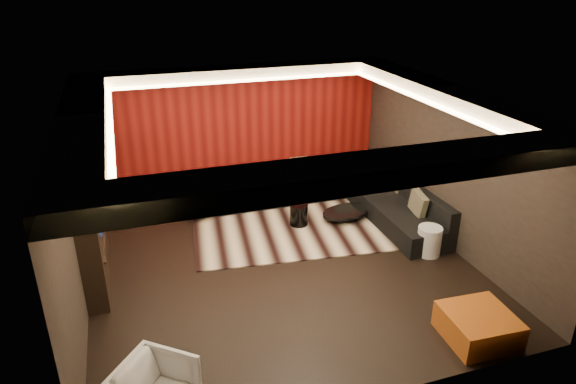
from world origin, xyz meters
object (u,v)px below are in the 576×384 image
object	(u,v)px
coffee_table	(347,214)
sectional_sofa	(335,195)
white_side_table	(429,241)
drum_stool	(299,215)
orange_ottoman	(478,326)

from	to	relation	value
coffee_table	sectional_sofa	xyz separation A→B (m)	(0.02, 0.62, 0.15)
white_side_table	drum_stool	bearing A→B (deg)	135.71
drum_stool	white_side_table	size ratio (longest dim) A/B	0.79
white_side_table	sectional_sofa	xyz separation A→B (m)	(-0.77, 2.26, 0.01)
orange_ottoman	sectional_sofa	size ratio (longest dim) A/B	0.24
drum_stool	white_side_table	xyz separation A→B (m)	(1.75, -1.71, 0.03)
drum_stool	sectional_sofa	size ratio (longest dim) A/B	0.11
drum_stool	sectional_sofa	world-z (taller)	sectional_sofa
drum_stool	orange_ottoman	distance (m)	3.98
white_side_table	sectional_sofa	size ratio (longest dim) A/B	0.14
coffee_table	orange_ottoman	bearing A→B (deg)	-86.99
coffee_table	sectional_sofa	bearing A→B (deg)	88.33
coffee_table	orange_ottoman	xyz separation A→B (m)	(0.20, -3.75, 0.08)
orange_ottoman	white_side_table	bearing A→B (deg)	74.41
drum_stool	orange_ottoman	world-z (taller)	drum_stool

